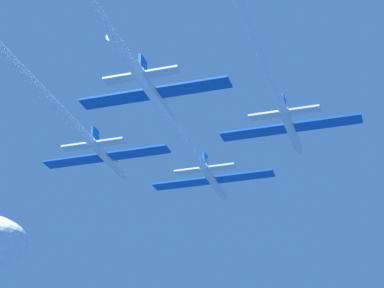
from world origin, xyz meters
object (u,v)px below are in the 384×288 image
object	(u,v)px
jet_lead	(190,148)
jet_slot	(122,47)
jet_right_wing	(274,88)
jet_left_wing	(63,112)

from	to	relation	value
jet_lead	jet_slot	distance (m)	21.91
jet_lead	jet_right_wing	distance (m)	15.52
jet_lead	jet_slot	xyz separation A→B (m)	(0.12, -21.91, 0.25)
jet_right_wing	jet_slot	distance (m)	16.93
jet_left_wing	jet_slot	world-z (taller)	jet_slot
jet_lead	jet_slot	world-z (taller)	jet_slot
jet_lead	jet_left_wing	bearing A→B (deg)	-131.52
jet_lead	jet_right_wing	world-z (taller)	jet_right_wing
jet_lead	jet_left_wing	xyz separation A→B (m)	(-10.66, -12.05, 0.23)
jet_left_wing	jet_slot	size ratio (longest dim) A/B	1.17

